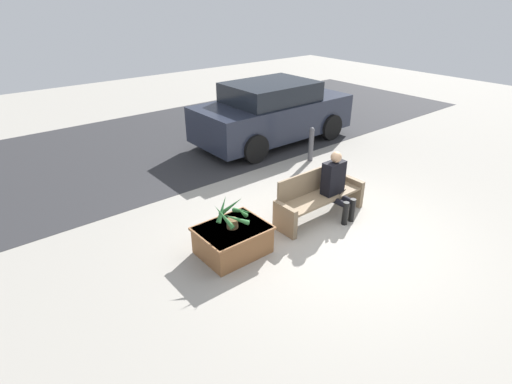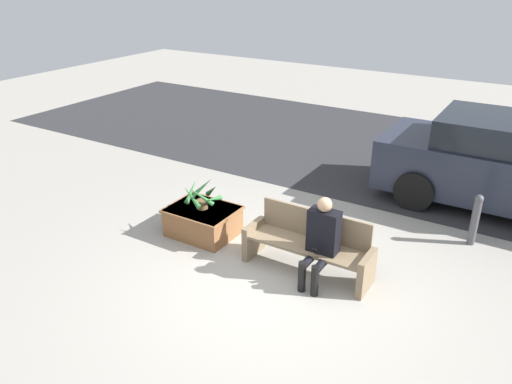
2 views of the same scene
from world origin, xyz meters
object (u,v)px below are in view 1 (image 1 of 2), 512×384
object	(u,v)px
parked_car	(273,113)
bollard_post	(311,143)
planter_box	(233,239)
potted_plant	(233,215)
person_seated	(336,183)
bench	(318,196)

from	to	relation	value
parked_car	bollard_post	xyz separation A→B (m)	(-0.20, -1.63, -0.36)
planter_box	potted_plant	bearing A→B (deg)	-34.69
planter_box	bollard_post	xyz separation A→B (m)	(3.68, 1.90, 0.19)
person_seated	potted_plant	bearing A→B (deg)	174.48
person_seated	parked_car	world-z (taller)	parked_car
planter_box	bollard_post	bearing A→B (deg)	27.27
planter_box	parked_car	distance (m)	5.28
person_seated	parked_car	size ratio (longest dim) A/B	0.28
potted_plant	bollard_post	world-z (taller)	potted_plant
bench	person_seated	distance (m)	0.40
bench	bollard_post	xyz separation A→B (m)	(1.82, 1.93, 0.04)
potted_plant	bollard_post	bearing A→B (deg)	27.43
person_seated	bollard_post	world-z (taller)	person_seated
bench	bollard_post	distance (m)	2.66
person_seated	planter_box	distance (m)	2.16
person_seated	bollard_post	distance (m)	2.64
planter_box	bench	bearing A→B (deg)	-1.08
person_seated	potted_plant	distance (m)	2.11
planter_box	potted_plant	distance (m)	0.43
parked_car	bollard_post	world-z (taller)	parked_car
person_seated	bollard_post	size ratio (longest dim) A/B	1.47
bench	planter_box	world-z (taller)	bench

